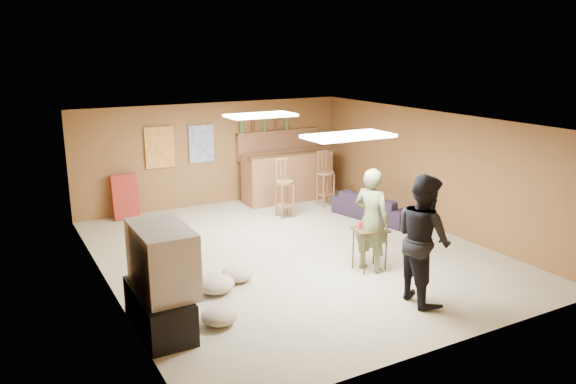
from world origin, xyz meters
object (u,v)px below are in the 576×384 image
bar_counter (287,176)px  person_black (423,239)px  sofa (374,206)px  tray_table (370,249)px  tv_body (162,258)px  person_olive (371,220)px

bar_counter → person_black: bearing=-99.4°
bar_counter → sofa: (0.87, -2.03, -0.30)m
person_black → tray_table: person_black is taller
tv_body → sofa: tv_body is taller
bar_counter → tray_table: bearing=-101.4°
person_olive → tray_table: (0.00, 0.02, -0.47)m
person_black → tray_table: bearing=5.8°
bar_counter → sofa: size_ratio=1.16×
bar_counter → sofa: bar_counter is taller
person_black → sofa: person_black is taller
person_olive → person_black: (-0.04, -1.18, 0.07)m
sofa → tray_table: size_ratio=2.61×
person_olive → tray_table: size_ratio=2.43×
person_black → person_olive: bearing=5.8°
bar_counter → tray_table: size_ratio=3.03×
person_olive → sofa: size_ratio=0.93×
person_olive → tray_table: person_olive is taller
bar_counter → person_black: size_ratio=1.14×
tv_body → sofa: bearing=25.7°
bar_counter → sofa: 2.23m
tv_body → person_black: (3.26, -0.91, -0.03)m
tv_body → sofa: 5.61m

